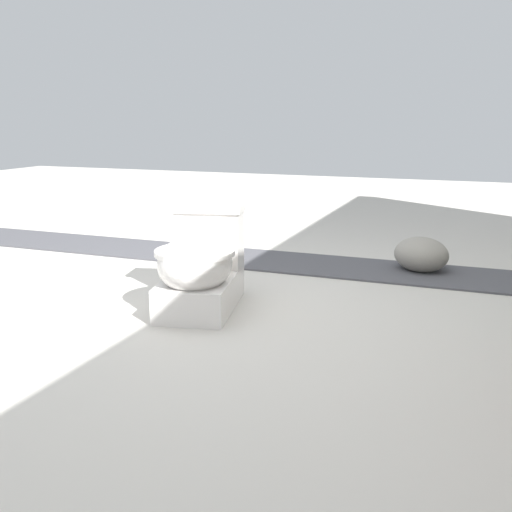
# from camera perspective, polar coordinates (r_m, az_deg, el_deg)

# --- Properties ---
(ground_plane) EXTENTS (14.00, 14.00, 0.00)m
(ground_plane) POSITION_cam_1_polar(r_m,az_deg,el_deg) (2.96, -4.12, -5.71)
(ground_plane) COLOR beige
(gravel_strip) EXTENTS (0.56, 8.00, 0.01)m
(gravel_strip) POSITION_cam_1_polar(r_m,az_deg,el_deg) (3.88, 9.96, -1.20)
(gravel_strip) COLOR #4C4C51
(gravel_strip) RESTS_ON ground
(toilet) EXTENTS (0.69, 0.49, 0.52)m
(toilet) POSITION_cam_1_polar(r_m,az_deg,el_deg) (3.02, -5.34, -1.02)
(toilet) COLOR white
(toilet) RESTS_ON ground
(boulder_far) EXTENTS (0.44, 0.46, 0.22)m
(boulder_far) POSITION_cam_1_polar(r_m,az_deg,el_deg) (3.90, 15.46, 0.14)
(boulder_far) COLOR gray
(boulder_far) RESTS_ON ground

